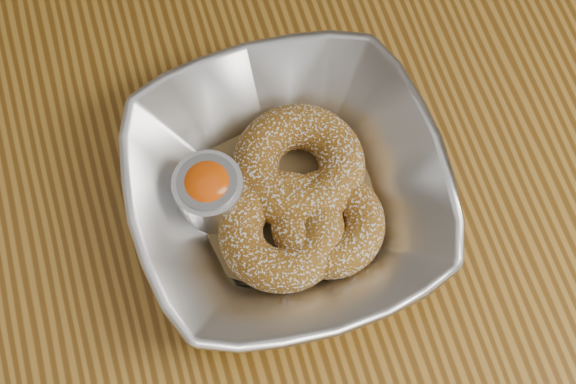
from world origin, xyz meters
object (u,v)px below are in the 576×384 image
object	(u,v)px
table	(363,222)
donut_extra	(328,224)
donut_front	(282,231)
serving_bowl	(288,192)
donut_back	(299,166)
ramekin	(209,191)

from	to	relation	value
table	donut_extra	xyz separation A→B (m)	(-0.05, -0.03, 0.12)
donut_front	serving_bowl	bearing A→B (deg)	64.48
serving_bowl	donut_extra	bearing A→B (deg)	-54.88
table	donut_front	xyz separation A→B (m)	(-0.09, -0.03, 0.13)
donut_back	donut_front	world-z (taller)	donut_back
donut_back	donut_front	bearing A→B (deg)	-120.41
ramekin	table	bearing A→B (deg)	-7.76
donut_back	ramekin	world-z (taller)	ramekin
donut_extra	table	bearing A→B (deg)	31.98
donut_back	ramekin	size ratio (longest dim) A/B	1.94
donut_front	ramekin	xyz separation A→B (m)	(-0.04, 0.05, 0.01)
ramekin	donut_front	bearing A→B (deg)	-45.21
donut_back	donut_extra	world-z (taller)	donut_back
table	donut_back	distance (m)	0.14
table	serving_bowl	bearing A→B (deg)	179.27
serving_bowl	donut_extra	size ratio (longest dim) A/B	2.77
table	ramekin	world-z (taller)	ramekin
donut_front	ramekin	bearing A→B (deg)	134.79
donut_back	donut_extra	distance (m)	0.05
serving_bowl	donut_back	bearing A→B (deg)	53.21
donut_extra	donut_front	bearing A→B (deg)	173.97
donut_back	ramekin	distance (m)	0.07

